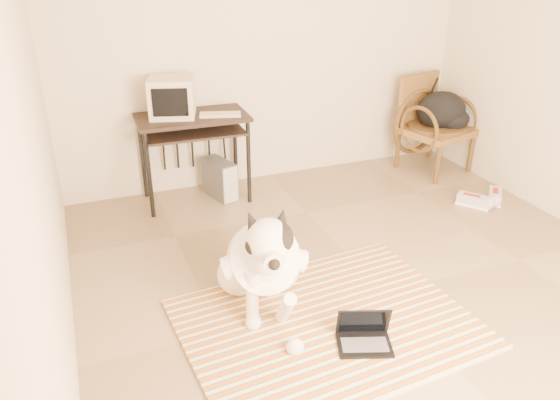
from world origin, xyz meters
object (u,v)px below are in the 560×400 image
rattan_chair (433,124)px  backpack (444,112)px  crt_monitor (172,97)px  computer_desk (193,128)px  laptop (364,335)px  pc_tower (220,179)px  dog (262,262)px

rattan_chair → backpack: (0.07, -0.06, 0.14)m
crt_monitor → backpack: 2.72m
computer_desk → backpack: 2.54m
laptop → crt_monitor: (-0.58, 2.42, 0.90)m
computer_desk → rattan_chair: rattan_chair is taller
pc_tower → backpack: bearing=-4.2°
dog → laptop: dog is taller
rattan_chair → backpack: bearing=-39.1°
backpack → pc_tower: bearing=175.8°
crt_monitor → rattan_chair: 2.67m
dog → pc_tower: 1.77m
dog → backpack: dog is taller
laptop → pc_tower: pc_tower is taller
dog → pc_tower: size_ratio=2.86×
rattan_chair → backpack: 0.16m
computer_desk → backpack: bearing=-4.1°
computer_desk → backpack: backpack is taller
laptop → backpack: 3.08m
laptop → computer_desk: (-0.43, 2.36, 0.62)m
dog → backpack: size_ratio=2.30×
dog → backpack: (2.53, 1.59, 0.28)m
laptop → crt_monitor: bearing=103.5°
pc_tower → rattan_chair: rattan_chair is taller
dog → computer_desk: 1.80m
laptop → backpack: size_ratio=0.73×
laptop → rattan_chair: rattan_chair is taller
crt_monitor → backpack: size_ratio=0.90×
laptop → dog: bearing=125.7°
dog → crt_monitor: size_ratio=2.57×
crt_monitor → rattan_chair: (2.61, -0.18, -0.49)m
laptop → rattan_chair: bearing=47.7°
backpack → laptop: bearing=-134.0°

